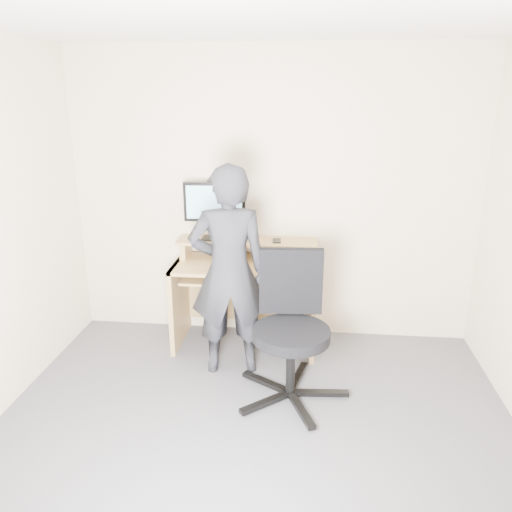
% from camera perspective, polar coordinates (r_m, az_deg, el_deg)
% --- Properties ---
extents(ground, '(3.50, 3.50, 0.00)m').
position_cam_1_polar(ground, '(3.27, -0.88, -22.11)').
color(ground, '#5A5A5F').
rests_on(ground, ground).
extents(back_wall, '(3.50, 0.02, 2.50)m').
position_cam_1_polar(back_wall, '(4.32, 1.87, 6.65)').
color(back_wall, beige).
rests_on(back_wall, ground).
extents(ceiling, '(3.50, 3.50, 0.02)m').
position_cam_1_polar(ceiling, '(2.52, -1.19, 26.96)').
color(ceiling, white).
rests_on(ceiling, back_wall).
extents(desk, '(1.20, 0.60, 0.91)m').
position_cam_1_polar(desk, '(4.33, -1.09, -3.03)').
color(desk, tan).
rests_on(desk, ground).
extents(monitor, '(0.52, 0.15, 0.49)m').
position_cam_1_polar(monitor, '(4.24, -4.76, 5.75)').
color(monitor, black).
rests_on(monitor, desk).
extents(external_drive, '(0.10, 0.14, 0.20)m').
position_cam_1_polar(external_drive, '(4.31, -2.86, 3.31)').
color(external_drive, black).
rests_on(external_drive, desk).
extents(travel_mug, '(0.09, 0.09, 0.18)m').
position_cam_1_polar(travel_mug, '(4.26, -0.90, 3.00)').
color(travel_mug, silver).
rests_on(travel_mug, desk).
extents(smartphone, '(0.08, 0.13, 0.01)m').
position_cam_1_polar(smartphone, '(4.24, 2.39, 1.76)').
color(smartphone, black).
rests_on(smartphone, desk).
extents(charger, '(0.05, 0.05, 0.03)m').
position_cam_1_polar(charger, '(4.22, -4.08, 1.81)').
color(charger, black).
rests_on(charger, desk).
extents(headphones, '(0.19, 0.19, 0.06)m').
position_cam_1_polar(headphones, '(4.36, -2.92, 2.26)').
color(headphones, silver).
rests_on(headphones, desk).
extents(keyboard, '(0.48, 0.23, 0.03)m').
position_cam_1_polar(keyboard, '(4.12, -0.58, -2.38)').
color(keyboard, black).
rests_on(keyboard, desk).
extents(mouse, '(0.10, 0.07, 0.04)m').
position_cam_1_polar(mouse, '(4.06, 2.29, -1.17)').
color(mouse, black).
rests_on(mouse, desk).
extents(office_chair, '(0.80, 0.82, 1.03)m').
position_cam_1_polar(office_chair, '(3.57, 4.03, -7.56)').
color(office_chair, black).
rests_on(office_chair, ground).
extents(person, '(0.66, 0.50, 1.64)m').
position_cam_1_polar(person, '(3.78, -3.13, -1.83)').
color(person, black).
rests_on(person, ground).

